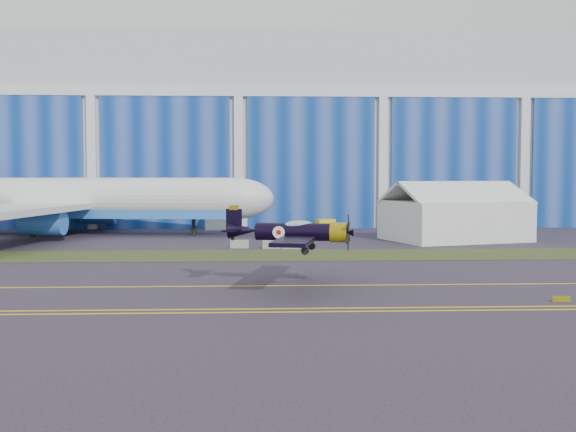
{
  "coord_description": "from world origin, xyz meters",
  "views": [
    {
      "loc": [
        2.89,
        -53.24,
        7.87
      ],
      "look_at": [
        5.42,
        3.2,
        4.58
      ],
      "focal_mm": 42.0,
      "sensor_mm": 36.0,
      "label": 1
    }
  ],
  "objects_px": {
    "jetliner": "(66,154)",
    "tent": "(455,211)",
    "shipping_container": "(226,221)",
    "tug": "(325,224)",
    "warbird": "(294,232)"
  },
  "relations": [
    {
      "from": "tent",
      "to": "tug",
      "type": "bearing_deg",
      "value": 112.57
    },
    {
      "from": "warbird",
      "to": "shipping_container",
      "type": "bearing_deg",
      "value": 110.13
    },
    {
      "from": "warbird",
      "to": "jetliner",
      "type": "bearing_deg",
      "value": 134.54
    },
    {
      "from": "warbird",
      "to": "tug",
      "type": "bearing_deg",
      "value": 94.16
    },
    {
      "from": "warbird",
      "to": "jetliner",
      "type": "relative_size",
      "value": 0.21
    },
    {
      "from": "tent",
      "to": "shipping_container",
      "type": "height_order",
      "value": "tent"
    },
    {
      "from": "warbird",
      "to": "tug",
      "type": "height_order",
      "value": "warbird"
    },
    {
      "from": "shipping_container",
      "to": "tug",
      "type": "distance_m",
      "value": 14.83
    },
    {
      "from": "tent",
      "to": "shipping_container",
      "type": "relative_size",
      "value": 2.97
    },
    {
      "from": "warbird",
      "to": "shipping_container",
      "type": "height_order",
      "value": "warbird"
    },
    {
      "from": "shipping_container",
      "to": "tug",
      "type": "height_order",
      "value": "shipping_container"
    },
    {
      "from": "warbird",
      "to": "tent",
      "type": "height_order",
      "value": "tent"
    },
    {
      "from": "jetliner",
      "to": "tent",
      "type": "height_order",
      "value": "jetliner"
    },
    {
      "from": "shipping_container",
      "to": "jetliner",
      "type": "bearing_deg",
      "value": -162.64
    },
    {
      "from": "tent",
      "to": "shipping_container",
      "type": "bearing_deg",
      "value": 131.57
    }
  ]
}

